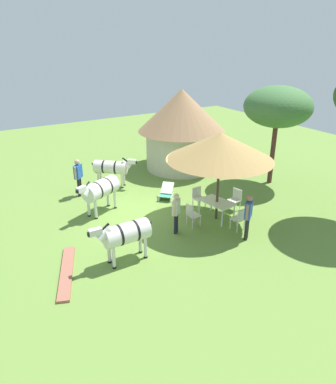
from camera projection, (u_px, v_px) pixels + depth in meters
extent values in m
plane|color=olive|center=(143.00, 212.00, 15.07)|extent=(36.00, 36.00, 0.00)
cylinder|color=beige|center=(181.00, 149.00, 19.79)|extent=(3.77, 3.77, 2.06)
cone|color=#9D7552|center=(182.00, 110.00, 18.96)|extent=(4.61, 4.61, 2.18)
cylinder|color=#49332C|center=(218.00, 190.00, 14.10)|extent=(0.10, 0.10, 2.47)
cone|color=#A8844A|center=(220.00, 146.00, 13.41)|extent=(4.02, 4.02, 1.02)
cube|color=silver|center=(217.00, 202.00, 14.31)|extent=(1.44, 1.00, 0.04)
cylinder|color=silver|center=(211.00, 203.00, 15.08)|extent=(0.06, 0.06, 0.70)
cylinder|color=silver|center=(234.00, 213.00, 14.23)|extent=(0.06, 0.06, 0.70)
cylinder|color=silver|center=(199.00, 208.00, 14.68)|extent=(0.06, 0.06, 0.70)
cylinder|color=silver|center=(222.00, 218.00, 13.82)|extent=(0.06, 0.06, 0.70)
cube|color=silver|center=(194.00, 215.00, 13.87)|extent=(0.45, 0.43, 0.04)
cube|color=silver|center=(190.00, 211.00, 13.69)|extent=(0.44, 0.05, 0.45)
cylinder|color=silver|center=(194.00, 217.00, 14.20)|extent=(0.04, 0.04, 0.45)
cylinder|color=silver|center=(200.00, 221.00, 13.90)|extent=(0.04, 0.04, 0.45)
cylinder|color=silver|center=(187.00, 219.00, 14.02)|extent=(0.04, 0.04, 0.45)
cylinder|color=silver|center=(192.00, 223.00, 13.72)|extent=(0.04, 0.04, 0.45)
cube|color=silver|center=(238.00, 219.00, 13.60)|extent=(0.46, 0.48, 0.04)
cube|color=silver|center=(242.00, 215.00, 13.37)|extent=(0.09, 0.44, 0.45)
cylinder|color=silver|center=(230.00, 224.00, 13.71)|extent=(0.04, 0.04, 0.45)
cylinder|color=silver|center=(237.00, 221.00, 13.92)|extent=(0.04, 0.04, 0.45)
cylinder|color=silver|center=(237.00, 227.00, 13.45)|extent=(0.04, 0.04, 0.45)
cylinder|color=silver|center=(244.00, 224.00, 13.66)|extent=(0.04, 0.04, 0.45)
cube|color=silver|center=(234.00, 200.00, 15.11)|extent=(0.52, 0.50, 0.04)
cube|color=silver|center=(237.00, 194.00, 15.14)|extent=(0.44, 0.13, 0.45)
cylinder|color=silver|center=(235.00, 208.00, 14.96)|extent=(0.04, 0.04, 0.45)
cylinder|color=silver|center=(227.00, 205.00, 15.22)|extent=(0.04, 0.04, 0.45)
cylinder|color=silver|center=(240.00, 205.00, 15.19)|extent=(0.04, 0.04, 0.45)
cylinder|color=silver|center=(233.00, 202.00, 15.44)|extent=(0.04, 0.04, 0.45)
cube|color=white|center=(199.00, 198.00, 15.27)|extent=(0.44, 0.46, 0.04)
cube|color=white|center=(197.00, 192.00, 15.33)|extent=(0.06, 0.44, 0.45)
cylinder|color=white|center=(205.00, 204.00, 15.32)|extent=(0.04, 0.04, 0.45)
cylinder|color=white|center=(198.00, 206.00, 15.12)|extent=(0.04, 0.04, 0.45)
cylinder|color=white|center=(200.00, 201.00, 15.59)|extent=(0.04, 0.04, 0.45)
cylinder|color=white|center=(193.00, 203.00, 15.40)|extent=(0.04, 0.04, 0.45)
cylinder|color=black|center=(175.00, 224.00, 13.33)|extent=(0.11, 0.11, 0.78)
cylinder|color=black|center=(177.00, 222.00, 13.45)|extent=(0.11, 0.11, 0.78)
cube|color=silver|center=(176.00, 207.00, 13.13)|extent=(0.43, 0.45, 0.55)
cylinder|color=beige|center=(174.00, 209.00, 12.91)|extent=(0.08, 0.08, 0.52)
cylinder|color=beige|center=(178.00, 204.00, 13.33)|extent=(0.08, 0.08, 0.52)
sphere|color=beige|center=(176.00, 197.00, 12.97)|extent=(0.21, 0.21, 0.21)
cylinder|color=black|center=(246.00, 229.00, 12.90)|extent=(0.13, 0.13, 0.86)
cylinder|color=black|center=(247.00, 227.00, 13.03)|extent=(0.13, 0.13, 0.86)
cube|color=blue|center=(249.00, 210.00, 12.67)|extent=(0.45, 0.50, 0.61)
cylinder|color=#9F6E59|center=(247.00, 212.00, 12.44)|extent=(0.09, 0.09, 0.57)
cylinder|color=#9F6E59|center=(250.00, 206.00, 12.89)|extent=(0.09, 0.09, 0.57)
sphere|color=#9F6E59|center=(250.00, 198.00, 12.50)|extent=(0.23, 0.23, 0.23)
cylinder|color=black|center=(80.00, 186.00, 16.56)|extent=(0.13, 0.13, 0.86)
cylinder|color=black|center=(79.00, 187.00, 16.42)|extent=(0.13, 0.13, 0.86)
cube|color=blue|center=(78.00, 172.00, 16.20)|extent=(0.49, 0.48, 0.61)
cylinder|color=tan|center=(81.00, 169.00, 16.43)|extent=(0.09, 0.09, 0.57)
cylinder|color=tan|center=(75.00, 173.00, 15.96)|extent=(0.09, 0.09, 0.57)
sphere|color=tan|center=(77.00, 162.00, 16.03)|extent=(0.23, 0.23, 0.23)
cube|color=teal|center=(166.00, 195.00, 16.17)|extent=(0.76, 0.76, 0.03)
cube|color=white|center=(167.00, 188.00, 16.32)|extent=(0.72, 0.72, 0.38)
cube|color=beige|center=(172.00, 197.00, 16.20)|extent=(0.46, 0.46, 0.22)
cube|color=beige|center=(161.00, 196.00, 16.31)|extent=(0.46, 0.46, 0.22)
cylinder|color=silver|center=(127.00, 233.00, 11.51)|extent=(0.68, 1.48, 0.67)
cylinder|color=black|center=(135.00, 231.00, 11.65)|extent=(0.68, 0.09, 0.68)
cylinder|color=black|center=(119.00, 235.00, 11.38)|extent=(0.68, 0.09, 0.68)
cylinder|color=silver|center=(104.00, 234.00, 11.08)|extent=(0.30, 0.54, 0.50)
cube|color=silver|center=(95.00, 232.00, 10.88)|extent=(0.18, 0.40, 0.20)
cube|color=black|center=(90.00, 234.00, 10.81)|extent=(0.12, 0.12, 0.12)
cube|color=black|center=(104.00, 228.00, 11.00)|extent=(0.04, 0.37, 0.28)
cylinder|color=silver|center=(114.00, 258.00, 11.34)|extent=(0.11, 0.11, 0.75)
cylinder|color=black|center=(114.00, 267.00, 11.48)|extent=(0.13, 0.13, 0.06)
cylinder|color=silver|center=(109.00, 252.00, 11.63)|extent=(0.11, 0.11, 0.75)
cylinder|color=black|center=(110.00, 261.00, 11.76)|extent=(0.13, 0.13, 0.06)
cylinder|color=silver|center=(145.00, 248.00, 11.88)|extent=(0.11, 0.11, 0.75)
cylinder|color=black|center=(146.00, 257.00, 12.02)|extent=(0.13, 0.13, 0.06)
cylinder|color=silver|center=(140.00, 243.00, 12.17)|extent=(0.11, 0.11, 0.75)
cylinder|color=black|center=(141.00, 252.00, 12.30)|extent=(0.13, 0.13, 0.06)
cylinder|color=black|center=(149.00, 229.00, 11.92)|extent=(0.05, 0.24, 0.53)
cylinder|color=silver|center=(111.00, 167.00, 17.37)|extent=(1.48, 1.57, 0.61)
cylinder|color=black|center=(104.00, 167.00, 17.42)|extent=(0.52, 0.47, 0.62)
cylinder|color=black|center=(116.00, 167.00, 17.32)|extent=(0.52, 0.47, 0.62)
cylinder|color=silver|center=(126.00, 164.00, 17.17)|extent=(0.55, 0.58, 0.48)
cube|color=silver|center=(132.00, 162.00, 17.06)|extent=(0.40, 0.42, 0.20)
cube|color=black|center=(136.00, 162.00, 17.05)|extent=(0.17, 0.17, 0.12)
cube|color=black|center=(126.00, 160.00, 17.09)|extent=(0.27, 0.30, 0.28)
cylinder|color=silver|center=(124.00, 178.00, 17.66)|extent=(0.11, 0.11, 0.73)
cylinder|color=black|center=(124.00, 185.00, 17.79)|extent=(0.13, 0.13, 0.06)
cylinder|color=silver|center=(122.00, 181.00, 17.36)|extent=(0.11, 0.11, 0.73)
cylinder|color=black|center=(122.00, 187.00, 17.49)|extent=(0.13, 0.13, 0.06)
cylinder|color=silver|center=(101.00, 177.00, 17.85)|extent=(0.11, 0.11, 0.73)
cylinder|color=black|center=(101.00, 183.00, 17.98)|extent=(0.13, 0.13, 0.06)
cylinder|color=silver|center=(98.00, 179.00, 17.55)|extent=(0.11, 0.11, 0.73)
cylinder|color=black|center=(99.00, 186.00, 17.68)|extent=(0.13, 0.13, 0.06)
cylinder|color=black|center=(94.00, 168.00, 17.54)|extent=(0.19, 0.21, 0.53)
cylinder|color=silver|center=(101.00, 189.00, 14.70)|extent=(1.29, 1.67, 0.71)
cylinder|color=black|center=(106.00, 186.00, 14.94)|extent=(0.68, 0.38, 0.72)
cylinder|color=black|center=(96.00, 191.00, 14.49)|extent=(0.68, 0.38, 0.72)
cylinder|color=silver|center=(87.00, 191.00, 14.05)|extent=(0.52, 0.63, 0.52)
cube|color=silver|center=(81.00, 189.00, 13.77)|extent=(0.34, 0.44, 0.20)
cube|color=black|center=(78.00, 191.00, 13.64)|extent=(0.16, 0.16, 0.12)
cube|color=black|center=(86.00, 186.00, 13.97)|extent=(0.19, 0.35, 0.28)
cylinder|color=silver|center=(96.00, 210.00, 14.42)|extent=(0.11, 0.11, 0.78)
cylinder|color=black|center=(96.00, 218.00, 14.57)|extent=(0.13, 0.13, 0.06)
cylinder|color=silver|center=(89.00, 207.00, 14.62)|extent=(0.11, 0.11, 0.78)
cylinder|color=black|center=(89.00, 215.00, 14.76)|extent=(0.13, 0.13, 0.06)
cylinder|color=silver|center=(115.00, 200.00, 15.31)|extent=(0.11, 0.11, 0.78)
cylinder|color=black|center=(115.00, 207.00, 15.45)|extent=(0.13, 0.13, 0.06)
cylinder|color=silver|center=(108.00, 197.00, 15.51)|extent=(0.11, 0.11, 0.78)
cylinder|color=black|center=(108.00, 205.00, 15.65)|extent=(0.13, 0.13, 0.06)
cylinder|color=black|center=(114.00, 185.00, 15.37)|extent=(0.15, 0.23, 0.53)
cylinder|color=#532E28|center=(272.00, 155.00, 17.62)|extent=(0.23, 0.23, 2.86)
ellipsoid|color=#406E3A|center=(278.00, 107.00, 16.71)|extent=(3.12, 3.12, 1.87)
cube|color=#9C5C49|center=(67.00, 272.00, 11.23)|extent=(2.75, 1.33, 0.08)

